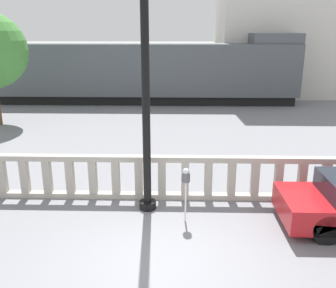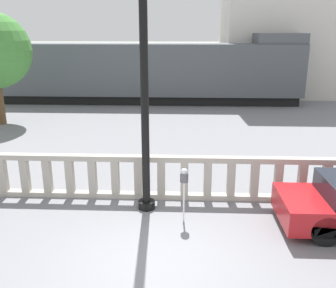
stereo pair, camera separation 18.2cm
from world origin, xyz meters
name	(u,v)px [view 1 (the left image)]	position (x,y,z in m)	size (l,w,h in m)	color
ground_plane	(156,263)	(0.00, 0.00, 0.00)	(160.00, 160.00, 0.00)	slate
balustrade	(162,177)	(0.00, 2.94, 0.60)	(12.12, 0.24, 1.20)	#ADA599
lamppost	(145,63)	(-0.34, 2.32, 3.64)	(0.44, 0.44, 6.59)	black
parking_meter	(186,179)	(0.61, 1.68, 1.09)	(0.19, 0.19, 1.34)	silver
train_near	(144,72)	(-1.68, 16.88, 1.88)	(18.76, 2.82, 4.17)	black
train_far	(84,62)	(-7.40, 24.97, 1.78)	(28.30, 2.93, 4.00)	black
building_block	(289,6)	(8.02, 21.28, 5.91)	(9.56, 6.95, 11.82)	beige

